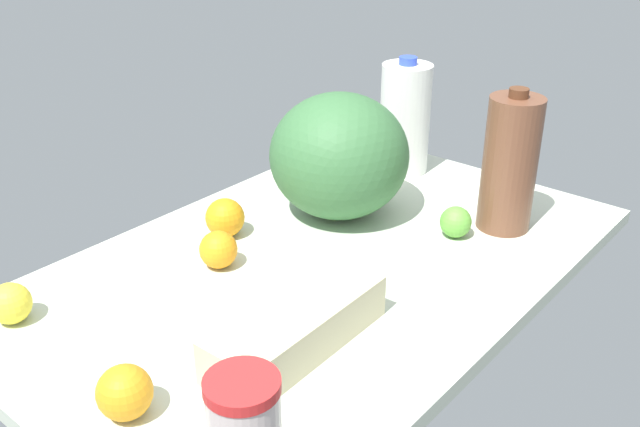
# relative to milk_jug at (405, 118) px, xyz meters

# --- Properties ---
(countertop) EXTENTS (1.20, 0.76, 0.03)m
(countertop) POSITION_rel_milk_jug_xyz_m (-0.47, -0.13, -0.15)
(countertop) COLOR beige
(countertop) RESTS_ON ground
(milk_jug) EXTENTS (0.12, 0.12, 0.28)m
(milk_jug) POSITION_rel_milk_jug_xyz_m (0.00, 0.00, 0.00)
(milk_jug) COLOR white
(milk_jug) RESTS_ON countertop
(watermelon) EXTENTS (0.29, 0.29, 0.26)m
(watermelon) POSITION_rel_milk_jug_xyz_m (-0.29, -0.03, -0.00)
(watermelon) COLOR #396D3C
(watermelon) RESTS_ON countertop
(chocolate_milk_jug) EXTENTS (0.11, 0.11, 0.30)m
(chocolate_milk_jug) POSITION_rel_milk_jug_xyz_m (-0.12, -0.33, 0.01)
(chocolate_milk_jug) COLOR brown
(chocolate_milk_jug) RESTS_ON countertop
(egg_carton) EXTENTS (0.32, 0.12, 0.07)m
(egg_carton) POSITION_rel_milk_jug_xyz_m (-0.70, -0.28, -0.10)
(egg_carton) COLOR beige
(egg_carton) RESTS_ON countertop
(lime_far_back) EXTENTS (0.06, 0.06, 0.06)m
(lime_far_back) POSITION_rel_milk_jug_xyz_m (-0.22, -0.28, -0.10)
(lime_far_back) COLOR #60AD3C
(lime_far_back) RESTS_ON countertop
(orange_near_front) EXTENTS (0.08, 0.08, 0.08)m
(orange_near_front) POSITION_rel_milk_jug_xyz_m (-0.52, 0.08, -0.09)
(orange_near_front) COLOR orange
(orange_near_front) RESTS_ON countertop
(orange_beside_bowl) EXTENTS (0.07, 0.07, 0.07)m
(orange_beside_bowl) POSITION_rel_milk_jug_xyz_m (-0.61, -0.00, -0.10)
(orange_beside_bowl) COLOR orange
(orange_beside_bowl) RESTS_ON countertop
(lemon_loose) EXTENTS (0.07, 0.07, 0.07)m
(lemon_loose) POSITION_rel_milk_jug_xyz_m (-0.95, 0.13, -0.10)
(lemon_loose) COLOR yellow
(lemon_loose) RESTS_ON countertop
(orange_by_jug) EXTENTS (0.08, 0.08, 0.08)m
(orange_by_jug) POSITION_rel_milk_jug_xyz_m (-0.96, -0.20, -0.09)
(orange_by_jug) COLOR orange
(orange_by_jug) RESTS_ON countertop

